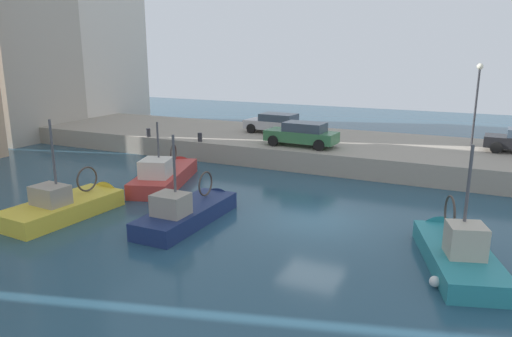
% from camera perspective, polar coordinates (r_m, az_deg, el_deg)
% --- Properties ---
extents(water_surface, '(80.00, 80.00, 0.00)m').
position_cam_1_polar(water_surface, '(19.68, 6.86, -6.15)').
color(water_surface, navy).
rests_on(water_surface, ground).
extents(quay_wall, '(9.00, 56.00, 1.20)m').
position_cam_1_polar(quay_wall, '(30.26, 13.98, 1.84)').
color(quay_wall, '#9E9384').
rests_on(quay_wall, ground).
extents(fishing_boat_teal, '(6.11, 3.49, 4.87)m').
position_cam_1_polar(fishing_boat_teal, '(17.16, 22.62, -9.87)').
color(fishing_boat_teal, teal).
rests_on(fishing_boat_teal, ground).
extents(fishing_boat_yellow, '(5.85, 2.61, 5.05)m').
position_cam_1_polar(fishing_boat_yellow, '(21.67, -21.22, -4.86)').
color(fishing_boat_yellow, gold).
rests_on(fishing_boat_yellow, ground).
extents(fishing_boat_navy, '(5.99, 1.99, 4.49)m').
position_cam_1_polar(fishing_boat_navy, '(19.67, -7.70, -5.85)').
color(fishing_boat_navy, navy).
rests_on(fishing_boat_navy, ground).
extents(fishing_boat_red, '(6.87, 3.83, 4.24)m').
position_cam_1_polar(fishing_boat_red, '(25.32, -10.63, -1.42)').
color(fishing_boat_red, '#BC3833').
rests_on(fishing_boat_red, ground).
extents(parked_car_silver, '(2.23, 4.33, 1.34)m').
position_cam_1_polar(parked_car_silver, '(32.91, 2.48, 5.49)').
color(parked_car_silver, '#B7B7BC').
rests_on(parked_car_silver, quay_wall).
extents(parked_car_green, '(2.02, 4.34, 1.43)m').
position_cam_1_polar(parked_car_green, '(28.38, 5.55, 4.14)').
color(parked_car_green, '#387547').
rests_on(parked_car_green, quay_wall).
extents(mooring_bollard_south, '(0.28, 0.28, 0.55)m').
position_cam_1_polar(mooring_bollard_south, '(29.97, -6.73, 3.75)').
color(mooring_bollard_south, '#2D2D33').
rests_on(mooring_bollard_south, quay_wall).
extents(mooring_bollard_mid, '(0.28, 0.28, 0.55)m').
position_cam_1_polar(mooring_bollard_mid, '(32.26, -12.78, 4.23)').
color(mooring_bollard_mid, '#2D2D33').
rests_on(mooring_bollard_mid, quay_wall).
extents(quay_streetlamp, '(0.36, 0.36, 4.83)m').
position_cam_1_polar(quay_streetlamp, '(30.64, 24.99, 8.41)').
color(quay_streetlamp, '#38383D').
rests_on(quay_streetlamp, quay_wall).
extents(waterfront_building_east, '(9.59, 7.17, 14.99)m').
position_cam_1_polar(waterfront_building_east, '(47.30, -19.94, 14.09)').
color(waterfront_building_east, silver).
rests_on(waterfront_building_east, ground).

